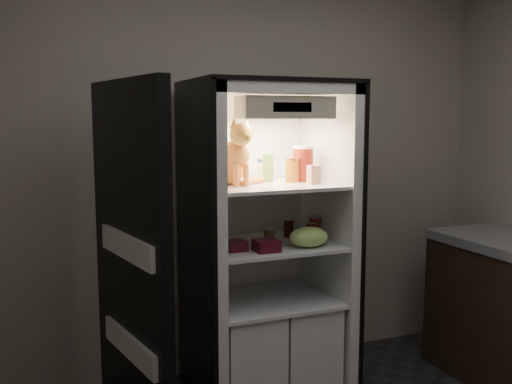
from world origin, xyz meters
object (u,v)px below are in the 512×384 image
(tabby_cat, at_px, (232,160))
(soda_can_b, at_px, (315,228))
(condiment_jar, at_px, (269,235))
(parmesan_shaker, at_px, (268,168))
(soda_can_a, at_px, (289,228))
(salsa_jar, at_px, (292,170))
(refrigerator, at_px, (265,265))
(cream_carton, at_px, (314,175))
(berry_box_left, at_px, (236,246))
(soda_can_c, at_px, (311,232))
(grape_bag, at_px, (309,237))
(pepper_jar, at_px, (303,163))
(mayo_tub, at_px, (265,170))
(berry_box_right, at_px, (266,246))

(tabby_cat, xyz_separation_m, soda_can_b, (0.52, -0.03, -0.42))
(soda_can_b, bearing_deg, condiment_jar, 177.47)
(parmesan_shaker, height_order, soda_can_a, parmesan_shaker)
(tabby_cat, height_order, salsa_jar, tabby_cat)
(refrigerator, bearing_deg, salsa_jar, -17.15)
(condiment_jar, bearing_deg, cream_carton, -27.78)
(refrigerator, distance_m, berry_box_left, 0.34)
(cream_carton, bearing_deg, soda_can_c, 68.55)
(refrigerator, relative_size, soda_can_c, 17.26)
(soda_can_b, relative_size, condiment_jar, 1.55)
(soda_can_a, height_order, grape_bag, grape_bag)
(condiment_jar, xyz_separation_m, berry_box_left, (-0.25, -0.11, -0.02))
(refrigerator, distance_m, grape_bag, 0.36)
(parmesan_shaker, relative_size, pepper_jar, 0.79)
(soda_can_b, bearing_deg, salsa_jar, 170.64)
(mayo_tub, distance_m, soda_can_c, 0.47)
(grape_bag, relative_size, berry_box_right, 1.79)
(berry_box_right, bearing_deg, grape_bag, 1.45)
(tabby_cat, relative_size, parmesan_shaker, 2.28)
(parmesan_shaker, bearing_deg, cream_carton, -42.82)
(grape_bag, height_order, berry_box_left, grape_bag)
(parmesan_shaker, distance_m, cream_carton, 0.28)
(tabby_cat, relative_size, soda_can_b, 2.77)
(salsa_jar, relative_size, cream_carton, 1.34)
(soda_can_b, relative_size, soda_can_c, 1.26)
(berry_box_right, bearing_deg, soda_can_b, 24.12)
(cream_carton, relative_size, grape_bag, 0.46)
(berry_box_right, bearing_deg, parmesan_shaker, 65.11)
(tabby_cat, relative_size, salsa_jar, 2.69)
(pepper_jar, height_order, soda_can_c, pepper_jar)
(mayo_tub, xyz_separation_m, soda_can_c, (0.22, -0.20, -0.36))
(tabby_cat, relative_size, pepper_jar, 1.81)
(mayo_tub, bearing_deg, soda_can_b, -33.95)
(berry_box_left, bearing_deg, salsa_jar, 16.62)
(pepper_jar, bearing_deg, soda_can_a, 128.38)
(parmesan_shaker, bearing_deg, condiment_jar, -105.40)
(tabby_cat, distance_m, mayo_tub, 0.31)
(soda_can_c, bearing_deg, pepper_jar, 107.66)
(condiment_jar, bearing_deg, soda_can_a, 31.10)
(soda_can_c, height_order, condiment_jar, soda_can_c)
(soda_can_b, bearing_deg, tabby_cat, 177.16)
(grape_bag, xyz_separation_m, berry_box_right, (-0.26, -0.01, -0.03))
(berry_box_right, bearing_deg, condiment_jar, 61.86)
(salsa_jar, bearing_deg, soda_can_b, -9.36)
(grape_bag, bearing_deg, mayo_tub, 110.27)
(soda_can_a, bearing_deg, soda_can_b, -44.65)
(grape_bag, distance_m, berry_box_right, 0.26)
(refrigerator, xyz_separation_m, parmesan_shaker, (0.02, 0.01, 0.58))
(cream_carton, height_order, soda_can_a, cream_carton)
(refrigerator, xyz_separation_m, mayo_tub, (0.04, 0.10, 0.56))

